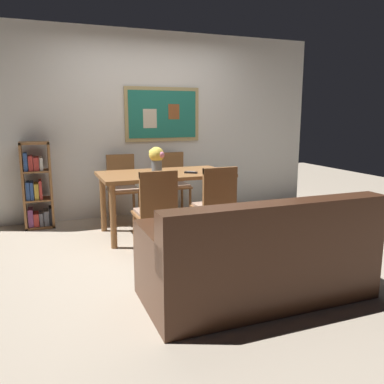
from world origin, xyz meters
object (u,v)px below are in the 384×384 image
Objects in this scene: dining_chair_near_left at (156,207)px; potted_ivy at (223,196)px; dining_table at (164,181)px; dining_chair_far_left at (122,182)px; tv_remote at (191,172)px; bookshelf at (37,190)px; flower_vase at (157,157)px; leather_couch at (259,261)px; dining_chair_near_right at (216,201)px; dining_chair_far_right at (173,179)px.

dining_chair_near_left reaches higher than potted_ivy.
dining_table is 0.85m from dining_chair_far_left.
dining_chair_near_left is (-0.34, -0.80, -0.12)m from dining_table.
tv_remote is (0.62, 0.62, 0.23)m from dining_chair_near_left.
dining_chair_far_left is 1.00× the size of dining_chair_near_left.
bookshelf is at bearing 150.28° from dining_table.
dining_chair_near_left is at bearing -134.65° from tv_remote.
flower_vase is at bearing -28.60° from bookshelf.
leather_couch is (0.16, -1.98, -0.35)m from dining_table.
dining_chair_near_left reaches higher than leather_couch.
dining_chair_near_right is (0.70, -1.53, 0.00)m from dining_chair_far_left.
dining_table is 1.71× the size of dining_chair_near_left.
bookshelf reaches higher than dining_chair_far_left.
bookshelf is at bearing 138.25° from dining_chair_near_right.
leather_couch is (0.52, -2.74, -0.23)m from dining_chair_far_left.
tv_remote is (0.35, -0.25, -0.17)m from flower_vase.
potted_ivy is 1.57× the size of flower_vase.
dining_chair_far_left is 1.15m from tv_remote.
dining_chair_near_left is 5.97× the size of tv_remote.
bookshelf is at bearing 124.54° from dining_chair_near_left.
dining_chair_near_left is at bearing -107.02° from flower_vase.
dining_table is 3.22× the size of potted_ivy.
dining_chair_far_left is at bearing 91.04° from dining_chair_near_left.
dining_chair_far_left is 1.88× the size of potted_ivy.
tv_remote is (0.28, -0.17, 0.11)m from dining_table.
bookshelf is at bearing 119.92° from leather_couch.
flower_vase is (-0.23, 2.05, 0.63)m from leather_couch.
dining_chair_near_right is at bearing -64.33° from flower_vase.
dining_chair_far_left is at bearing 100.85° from leather_couch.
dining_chair_near_right is 1.57m from dining_chair_far_right.
flower_vase reaches higher than dining_chair_far_left.
dining_table is 0.85m from dining_chair_near_right.
leather_couch reaches higher than tv_remote.
dining_chair_near_left is at bearing -88.96° from dining_chair_far_left.
tv_remote is at bearing 86.19° from leather_couch.
dining_chair_near_left is 0.51× the size of leather_couch.
potted_ivy is (1.52, 1.61, -0.31)m from dining_chair_near_left.
potted_ivy is at bearing 34.49° from dining_table.
dining_chair_near_right is 0.82× the size of bookshelf.
dining_chair_near_left is at bearing -112.96° from dining_table.
dining_table is at bearing -29.72° from bookshelf.
flower_vase is (1.39, -0.76, 0.44)m from bookshelf.
dining_chair_far_left is 1.10m from bookshelf.
leather_couch reaches higher than dining_table.
potted_ivy is at bearing 47.46° from tv_remote.
leather_couch is at bearing -98.33° from dining_chair_near_right.
dining_chair_near_left is 2.96× the size of flower_vase.
dining_chair_far_right is 2.96× the size of flower_vase.
dining_chair_near_left is 1.00× the size of dining_chair_near_right.
bookshelf is (-1.83, 0.04, -0.04)m from dining_chair_far_right.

